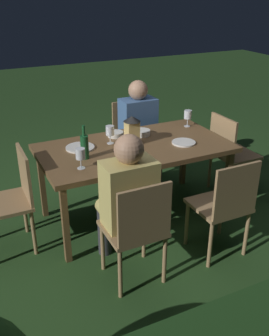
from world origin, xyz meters
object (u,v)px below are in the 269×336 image
object	(u,v)px
chair_side_right_b	(137,228)
person_in_blue	(141,128)
lantern_centerpiece	(132,129)
wine_glass_a	(80,155)
chair_side_right_a	(225,204)
bowl_olives	(142,132)
chair_side_left_a	(133,136)
chair_head_far	(13,196)
plate_a	(184,143)
dining_table	(135,152)
plate_b	(80,148)
chair_head_near	(230,151)
green_bottle_on_table	(85,146)
wine_glass_b	(110,131)
person_in_mustard	(126,197)
wine_glass_c	(188,115)
bowl_bread	(116,134)

from	to	relation	value
chair_side_right_b	person_in_blue	world-z (taller)	person_in_blue
lantern_centerpiece	wine_glass_a	distance (m)	0.66
chair_side_right_a	bowl_olives	bearing A→B (deg)	-79.35
chair_side_right_a	chair_side_left_a	size ratio (longest dim) A/B	1.00
chair_side_right_b	chair_head_far	world-z (taller)	same
bowl_olives	plate_a	bearing A→B (deg)	124.86
chair_side_right_b	chair_head_far	size ratio (longest dim) A/B	1.00
dining_table	chair_side_right_b	world-z (taller)	chair_side_right_b
chair_side_left_a	plate_b	size ratio (longest dim) A/B	3.40
chair_head_near	wine_glass_a	bearing A→B (deg)	8.18
person_in_blue	plate_b	bearing A→B (deg)	30.33
person_in_blue	green_bottle_on_table	world-z (taller)	person_in_blue
wine_glass_a	wine_glass_b	world-z (taller)	same
dining_table	green_bottle_on_table	distance (m)	0.52
person_in_mustard	bowl_olives	size ratio (longest dim) A/B	7.14
chair_head_near	lantern_centerpiece	distance (m)	1.17
plate_b	plate_a	bearing A→B (deg)	161.77
chair_side_right_a	plate_a	world-z (taller)	chair_side_right_a
green_bottle_on_table	chair_head_near	bearing A→B (deg)	-177.46
person_in_blue	wine_glass_c	distance (m)	0.57
chair_side_right_b	green_bottle_on_table	distance (m)	0.86
person_in_mustard	plate_a	bearing A→B (deg)	-147.94
chair_head_near	person_in_blue	distance (m)	0.98
chair_side_left_a	wine_glass_b	distance (m)	0.97
person_in_mustard	plate_b	distance (m)	0.82
chair_side_left_a	plate_a	bearing A→B (deg)	92.81
chair_side_left_a	chair_side_right_b	bearing A→B (deg)	65.53
plate_a	chair_side_right_b	bearing A→B (deg)	40.86
bowl_bread	chair_side_right_b	bearing A→B (deg)	74.09
person_in_blue	bowl_olives	distance (m)	0.49
chair_side_right_a	green_bottle_on_table	distance (m)	1.23
chair_side_right_b	chair_head_far	bearing A→B (deg)	-49.67
chair_head_far	wine_glass_c	xyz separation A→B (m)	(-1.82, -0.25, 0.37)
green_bottle_on_table	wine_glass_a	distance (m)	0.20
chair_side_right_b	person_in_blue	xyz separation A→B (m)	(-0.77, -1.50, 0.15)
chair_side_right_a	plate_b	world-z (taller)	chair_side_right_a
chair_side_right_a	wine_glass_c	xyz separation A→B (m)	(-0.33, -1.10, 0.37)
chair_side_left_a	lantern_centerpiece	xyz separation A→B (m)	(0.38, 0.79, 0.40)
bowl_bread	chair_head_far	bearing A→B (deg)	15.81
chair_head_near	person_in_blue	xyz separation A→B (m)	(0.72, -0.65, 0.15)
wine_glass_b	plate_b	size ratio (longest dim) A/B	0.66
lantern_centerpiece	wine_glass_b	world-z (taller)	lantern_centerpiece
bowl_olives	chair_head_near	bearing A→B (deg)	166.62
chair_side_right_a	green_bottle_on_table	bearing A→B (deg)	-41.49
person_in_mustard	plate_b	bearing A→B (deg)	-84.63
wine_glass_c	chair_side_left_a	bearing A→B (deg)	-60.96
green_bottle_on_table	wine_glass_b	size ratio (longest dim) A/B	1.72
chair_side_right_a	lantern_centerpiece	distance (m)	1.06
chair_side_right_b	wine_glass_c	bearing A→B (deg)	-135.25
wine_glass_c	plate_b	bearing A→B (deg)	4.41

